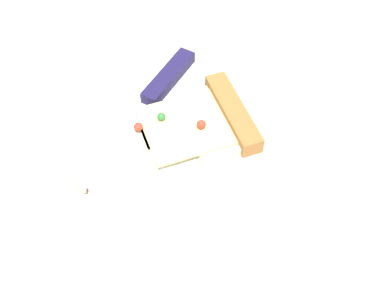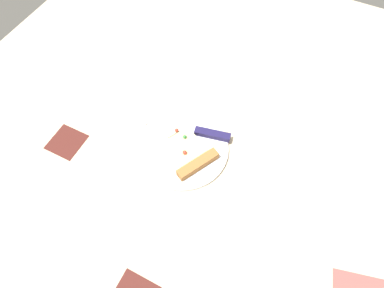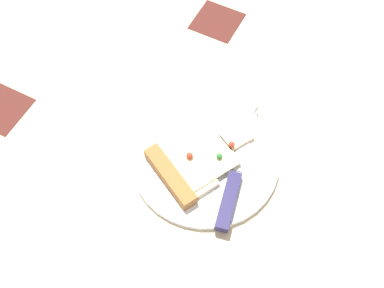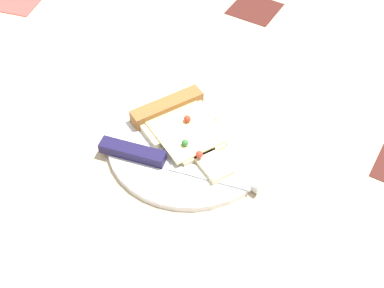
{
  "view_description": "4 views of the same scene",
  "coord_description": "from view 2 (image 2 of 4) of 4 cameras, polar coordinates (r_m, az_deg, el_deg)",
  "views": [
    {
      "loc": [
        -32.59,
        28.69,
        45.54
      ],
      "look_at": [
        -11.17,
        4.67,
        3.78
      ],
      "focal_mm": 44.59,
      "sensor_mm": 36.0,
      "label": 1
    },
    {
      "loc": [
        -46.26,
        -19.09,
        77.55
      ],
      "look_at": [
        -6.31,
        0.78,
        2.62
      ],
      "focal_mm": 30.54,
      "sensor_mm": 36.0,
      "label": 2
    },
    {
      "loc": [
        8.91,
        -33.45,
        73.62
      ],
      "look_at": [
        -10.14,
        3.18,
        3.37
      ],
      "focal_mm": 46.12,
      "sensor_mm": 36.0,
      "label": 3
    },
    {
      "loc": [
        38.44,
        30.47,
        59.83
      ],
      "look_at": [
        -5.37,
        4.61,
        3.09
      ],
      "focal_mm": 49.21,
      "sensor_mm": 36.0,
      "label": 4
    }
  ],
  "objects": [
    {
      "name": "pizza_slice",
      "position": [
        0.87,
        -0.68,
        -1.53
      ],
      "size": [
        15.14,
        19.02,
        2.39
      ],
      "rotation": [
        0.0,
        0.0,
        5.79
      ],
      "color": "beige",
      "rests_on": "plate"
    },
    {
      "name": "ground_plane",
      "position": [
        0.94,
        2.14,
        1.48
      ],
      "size": [
        156.55,
        156.55,
        3.0
      ],
      "color": "#C6B293",
      "rests_on": "ground"
    },
    {
      "name": "plate",
      "position": [
        0.89,
        -1.65,
        -0.75
      ],
      "size": [
        25.01,
        25.01,
        1.04
      ],
      "primitive_type": "cylinder",
      "color": "silver",
      "rests_on": "ground_plane"
    },
    {
      "name": "knife",
      "position": [
        0.91,
        0.76,
        2.26
      ],
      "size": [
        7.04,
        23.91,
        2.45
      ],
      "rotation": [
        0.0,
        0.0,
        6.49
      ],
      "color": "silver",
      "rests_on": "plate"
    }
  ]
}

